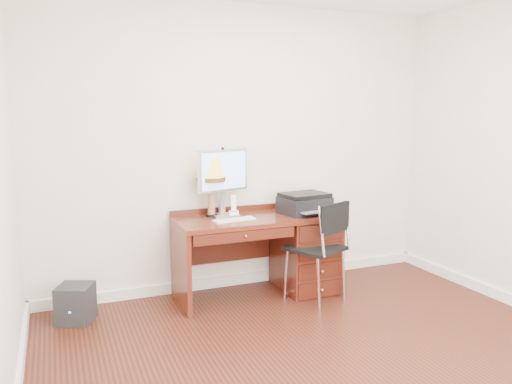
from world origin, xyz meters
name	(u,v)px	position (x,y,z in m)	size (l,w,h in m)	color
ground	(335,362)	(0.00, 0.00, 0.00)	(4.00, 4.00, 0.00)	#34130C
room_shell	(294,320)	(0.00, 0.63, 0.05)	(4.00, 4.00, 4.00)	white
desk	(288,248)	(0.32, 1.40, 0.41)	(1.50, 0.67, 0.75)	#5B1E13
monitor	(224,174)	(-0.26, 1.56, 1.13)	(0.52, 0.25, 0.61)	silver
keyboard	(234,220)	(-0.26, 1.31, 0.76)	(0.38, 0.11, 0.01)	white
mouse_pad	(306,215)	(0.42, 1.24, 0.76)	(0.20, 0.20, 0.04)	black
printer	(304,203)	(0.47, 1.37, 0.85)	(0.48, 0.40, 0.19)	black
leg_lamp	(211,173)	(-0.39, 1.58, 1.15)	(0.27, 0.27, 0.55)	black
phone	(234,209)	(-0.18, 1.53, 0.81)	(0.11, 0.11, 0.19)	white
pen_cup	(289,207)	(0.36, 1.48, 0.80)	(0.08, 0.08, 0.10)	black
chair	(319,242)	(0.43, 1.00, 0.56)	(0.57, 0.58, 0.92)	black
equipment_box	(76,303)	(-1.61, 1.39, 0.15)	(0.26, 0.26, 0.31)	black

